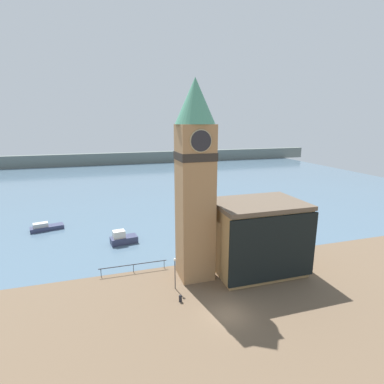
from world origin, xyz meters
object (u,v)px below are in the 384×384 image
object	(u,v)px
pier_building	(258,237)
lamp_post	(175,267)
boat_near	(123,238)
clock_tower	(195,177)
mooring_bollard_near	(180,298)
boat_far	(46,227)

from	to	relation	value
pier_building	lamp_post	world-z (taller)	pier_building
pier_building	boat_near	world-z (taller)	pier_building
clock_tower	mooring_bollard_near	xyz separation A→B (m)	(-3.15, -4.91, -11.88)
clock_tower	mooring_bollard_near	world-z (taller)	clock_tower
pier_building	lamp_post	distance (m)	11.22
pier_building	mooring_bollard_near	bearing A→B (deg)	-160.54
clock_tower	mooring_bollard_near	size ratio (longest dim) A/B	29.46
pier_building	boat_near	bearing A→B (deg)	138.74
boat_far	mooring_bollard_near	size ratio (longest dim) A/B	7.18
pier_building	boat_far	world-z (taller)	pier_building
pier_building	boat_far	xyz separation A→B (m)	(-28.14, 23.63, -4.01)
clock_tower	lamp_post	distance (m)	10.40
pier_building	lamp_post	bearing A→B (deg)	-173.20
clock_tower	boat_far	bearing A→B (deg)	131.81
clock_tower	pier_building	distance (m)	11.13
boat_near	lamp_post	xyz separation A→B (m)	(4.69, -15.05, 1.85)
boat_far	lamp_post	distance (m)	30.35
mooring_bollard_near	lamp_post	xyz separation A→B (m)	(0.08, 2.60, 2.21)
mooring_bollard_near	clock_tower	bearing A→B (deg)	57.32
clock_tower	lamp_post	bearing A→B (deg)	-143.02
boat_far	mooring_bollard_near	xyz separation A→B (m)	(17.09, -27.54, -0.09)
boat_near	mooring_bollard_near	distance (m)	18.24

